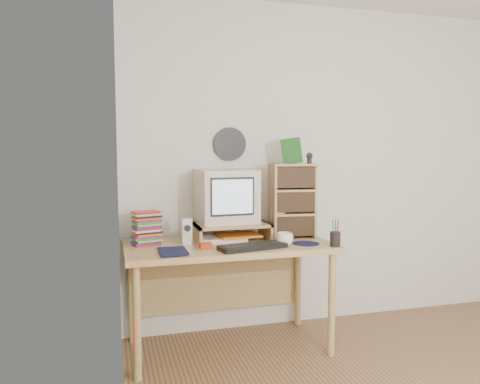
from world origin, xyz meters
TOP-DOWN VIEW (x-y plane):
  - back_wall at (0.00, 1.75)m, footprint 3.50×0.00m
  - left_wall at (-1.75, 0.00)m, footprint 0.00×3.50m
  - curtain at (-1.71, 0.48)m, footprint 0.00×2.20m
  - wall_disc at (-0.93, 1.73)m, footprint 0.25×0.02m
  - desk at (-1.03, 1.44)m, footprint 1.40×0.70m
  - monitor_riser at (-0.98, 1.48)m, footprint 0.52×0.30m
  - crt_monitor at (-1.00, 1.53)m, footprint 0.42×0.42m
  - speaker_left at (-1.31, 1.42)m, footprint 0.07×0.07m
  - speaker_right at (-0.65, 1.45)m, footprint 0.09×0.09m
  - keyboard at (-0.93, 1.16)m, footprint 0.47×0.24m
  - dvd_stack at (-1.57, 1.47)m, footprint 0.20×0.16m
  - cd_rack at (-0.52, 1.46)m, footprint 0.34×0.21m
  - mug at (-0.69, 1.20)m, footprint 0.12×0.12m
  - diary at (-1.52, 1.17)m, footprint 0.21×0.16m
  - mousepad at (-0.53, 1.21)m, footprint 0.23×0.23m
  - pen_cup at (-0.38, 1.09)m, footprint 0.09×0.09m
  - papers at (-1.01, 1.49)m, footprint 0.35×0.27m
  - red_box at (-1.22, 1.25)m, footprint 0.08×0.05m
  - game_box at (-0.53, 1.48)m, footprint 0.14×0.08m
  - webcam at (-0.41, 1.43)m, footprint 0.05×0.05m

SIDE VIEW (x-z plane):
  - desk at x=-1.03m, z-range 0.24..0.99m
  - mousepad at x=-0.53m, z-range 0.75..0.75m
  - keyboard at x=-0.93m, z-range 0.75..0.78m
  - red_box at x=-1.22m, z-range 0.75..0.79m
  - diary at x=-1.52m, z-range 0.75..0.79m
  - papers at x=-1.01m, z-range 0.75..0.79m
  - mug at x=-0.69m, z-range 0.75..0.84m
  - pen_cup at x=-0.38m, z-range 0.75..0.89m
  - speaker_left at x=-1.31m, z-range 0.75..0.93m
  - monitor_riser at x=-0.98m, z-range 0.78..0.90m
  - speaker_right at x=-0.65m, z-range 0.75..0.96m
  - dvd_stack at x=-1.57m, z-range 0.75..0.99m
  - cd_rack at x=-0.52m, z-range 0.75..1.29m
  - crt_monitor at x=-1.00m, z-range 0.87..1.25m
  - curtain at x=-1.71m, z-range 0.05..2.25m
  - back_wall at x=0.00m, z-range -0.50..3.00m
  - left_wall at x=-1.75m, z-range -0.50..3.00m
  - webcam at x=-0.41m, z-range 1.29..1.37m
  - game_box at x=-0.53m, z-range 1.29..1.47m
  - wall_disc at x=-0.93m, z-range 1.30..1.55m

